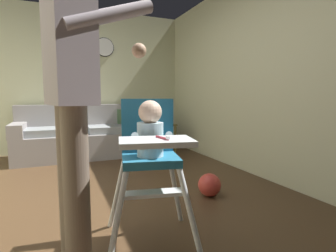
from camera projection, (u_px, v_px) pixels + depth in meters
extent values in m
cube|color=#4C3420|center=(80.00, 216.00, 2.31)|extent=(5.90, 7.06, 0.10)
cube|color=beige|center=(65.00, 81.00, 4.69)|extent=(5.10, 0.06, 2.57)
cube|color=beige|center=(257.00, 73.00, 3.28)|extent=(0.06, 6.06, 2.57)
cube|color=gray|center=(86.00, 145.00, 4.38)|extent=(2.12, 0.84, 0.40)
cube|color=gray|center=(83.00, 118.00, 4.64)|extent=(2.12, 0.22, 0.46)
cube|color=gray|center=(18.00, 130.00, 3.97)|extent=(0.20, 0.84, 0.20)
cube|color=gray|center=(141.00, 125.00, 4.72)|extent=(0.20, 0.84, 0.20)
cube|color=gray|center=(55.00, 131.00, 4.13)|extent=(0.84, 0.60, 0.11)
cube|color=gray|center=(113.00, 129.00, 4.49)|extent=(0.84, 0.60, 0.11)
cube|color=#4C6B47|center=(127.00, 119.00, 4.81)|extent=(0.34, 0.10, 0.34)
cylinder|color=white|center=(117.00, 221.00, 1.51)|extent=(0.19, 0.14, 0.57)
cylinder|color=white|center=(191.00, 215.00, 1.59)|extent=(0.14, 0.19, 0.57)
cylinder|color=white|center=(117.00, 194.00, 1.94)|extent=(0.14, 0.19, 0.57)
cylinder|color=white|center=(175.00, 190.00, 2.02)|extent=(0.19, 0.14, 0.57)
cube|color=teal|center=(150.00, 159.00, 1.73)|extent=(0.43, 0.43, 0.05)
cube|color=teal|center=(147.00, 125.00, 1.85)|extent=(0.37, 0.14, 0.37)
cube|color=white|center=(156.00, 142.00, 1.43)|extent=(0.45, 0.34, 0.03)
cube|color=white|center=(152.00, 194.00, 1.65)|extent=(0.41, 0.18, 0.02)
cylinder|color=silver|center=(150.00, 139.00, 1.70)|extent=(0.20, 0.20, 0.22)
sphere|color=beige|center=(150.00, 112.00, 1.67)|extent=(0.15, 0.15, 0.15)
cylinder|color=silver|center=(134.00, 139.00, 1.64)|extent=(0.07, 0.15, 0.10)
cylinder|color=silver|center=(167.00, 138.00, 1.68)|extent=(0.07, 0.15, 0.10)
cylinder|color=#CC384C|center=(162.00, 138.00, 1.43)|extent=(0.03, 0.13, 0.01)
cube|color=white|center=(168.00, 138.00, 1.38)|extent=(0.02, 0.03, 0.02)
cylinder|color=#746252|center=(77.00, 193.00, 1.42)|extent=(0.14, 0.14, 0.94)
cylinder|color=#746252|center=(71.00, 186.00, 1.52)|extent=(0.14, 0.14, 0.94)
cube|color=#A2959B|center=(68.00, 49.00, 1.39)|extent=(0.27, 0.43, 0.59)
cylinder|color=#A2959B|center=(110.00, 15.00, 1.31)|extent=(0.48, 0.16, 0.23)
sphere|color=tan|center=(139.00, 51.00, 1.42)|extent=(0.08, 0.08, 0.08)
cylinder|color=#A2959B|center=(59.00, 55.00, 1.59)|extent=(0.07, 0.07, 0.53)
sphere|color=#D13D33|center=(210.00, 185.00, 2.62)|extent=(0.23, 0.23, 0.23)
cube|color=brown|center=(163.00, 124.00, 4.63)|extent=(0.40, 0.40, 0.02)
cylinder|color=brown|center=(157.00, 141.00, 4.44)|extent=(0.04, 0.04, 0.50)
cylinder|color=brown|center=(175.00, 140.00, 4.57)|extent=(0.04, 0.04, 0.50)
cylinder|color=brown|center=(150.00, 138.00, 4.75)|extent=(0.04, 0.04, 0.50)
cylinder|color=brown|center=(168.00, 137.00, 4.88)|extent=(0.04, 0.04, 0.50)
cylinder|color=green|center=(162.00, 121.00, 4.62)|extent=(0.07, 0.07, 0.10)
cylinder|color=white|center=(105.00, 47.00, 4.85)|extent=(0.32, 0.03, 0.32)
cylinder|color=black|center=(104.00, 47.00, 4.87)|extent=(0.35, 0.02, 0.35)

